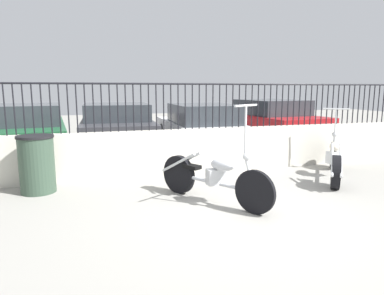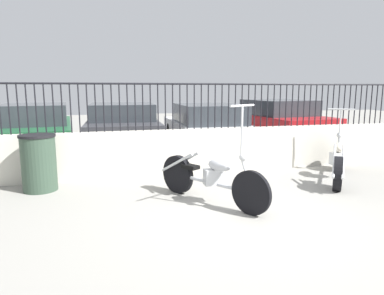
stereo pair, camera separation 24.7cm
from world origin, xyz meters
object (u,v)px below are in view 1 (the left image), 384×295
Objects in this scene: car_green at (29,130)px; car_white at (202,127)px; motorcycle_silver at (209,176)px; motorcycle_blue at (335,160)px; car_dark_grey at (117,127)px; trash_bin at (37,164)px; car_red at (268,122)px.

car_green reaches higher than car_white.
motorcycle_blue is (2.78, 0.53, -0.03)m from motorcycle_silver.
motorcycle_silver reaches higher than car_white.
motorcycle_silver is at bearing 138.41° from motorcycle_blue.
trash_bin is at bearing 157.98° from car_dark_grey.
car_white is (-1.40, 3.81, 0.29)m from motorcycle_blue.
trash_bin is at bearing -175.25° from car_green.
car_white is (3.97, 3.05, 0.17)m from trash_bin.
motorcycle_silver is at bearing -166.39° from car_dark_grey.
car_white is at bearing -100.10° from car_dark_grey.
car_green is (-0.61, 3.57, 0.19)m from trash_bin.
motorcycle_blue is 0.47× the size of car_dark_grey.
car_green is at bearing 99.65° from trash_bin.
car_red reaches higher than car_white.
car_dark_grey is (-3.73, 4.34, 0.31)m from motorcycle_blue.
car_white is (2.33, -0.52, -0.02)m from car_dark_grey.
car_green is (-3.19, 4.86, 0.28)m from motorcycle_silver.
car_white is at bearing 57.83° from motorcycle_blue.
car_red is at bearing 111.37° from motorcycle_silver.
car_red is (3.75, 4.80, 0.31)m from motorcycle_silver.
motorcycle_blue is 5.42m from trash_bin.
car_white is (4.57, -0.52, -0.02)m from car_green.
car_white is at bearing 131.72° from motorcycle_silver.
car_red is (6.94, -0.06, 0.03)m from car_green.
motorcycle_silver is 0.41× the size of car_white.
motorcycle_blue is at bearing 70.10° from motorcycle_silver.
car_white is at bearing -101.34° from car_green.
motorcycle_blue is 1.96× the size of trash_bin.
motorcycle_silver is at bearing 164.55° from car_white.
car_green is 4.60m from car_white.
motorcycle_blue is at bearing -157.66° from car_white.
motorcycle_blue is at bearing -8.05° from trash_bin.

